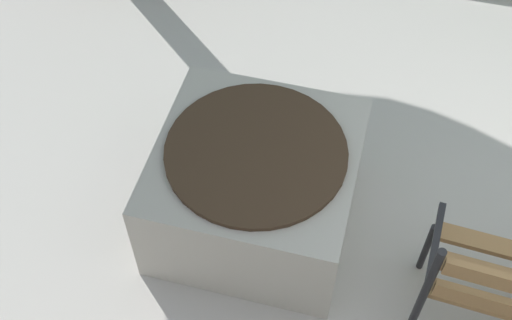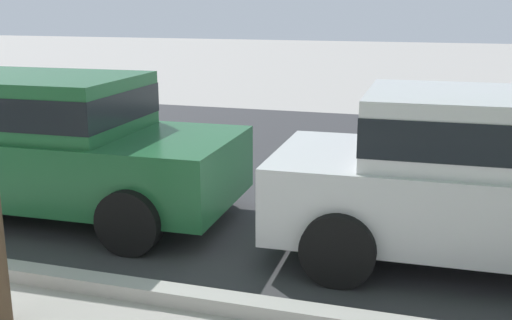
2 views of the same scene
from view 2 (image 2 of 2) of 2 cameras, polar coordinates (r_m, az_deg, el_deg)
street_surface at (r=10.01m, az=-9.83°, el=0.76°), size 60.00×9.00×0.01m
parked_car_green at (r=7.16m, az=-18.70°, el=1.71°), size 4.15×2.01×1.56m
parked_car_white at (r=5.84m, az=21.54°, el=-1.23°), size 4.15×2.01×1.56m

